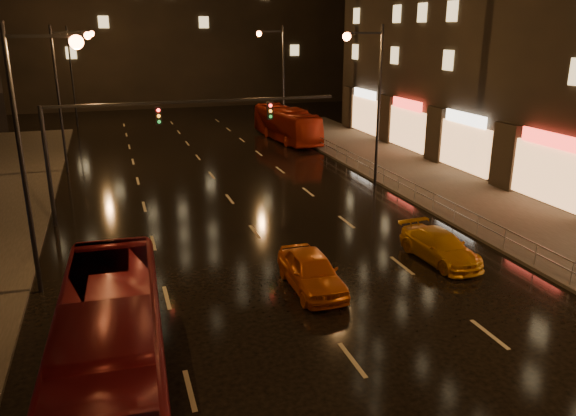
{
  "coord_description": "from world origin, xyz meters",
  "views": [
    {
      "loc": [
        -6.47,
        -9.73,
        9.75
      ],
      "look_at": [
        0.42,
        11.81,
        2.5
      ],
      "focal_mm": 35.0,
      "sensor_mm": 36.0,
      "label": 1
    }
  ],
  "objects_px": {
    "bus_red": "(111,359)",
    "taxi_near": "(312,271)",
    "taxi_far": "(440,247)",
    "bus_curb": "(286,124)"
  },
  "relations": [
    {
      "from": "bus_red",
      "to": "taxi_near",
      "type": "distance_m",
      "value": 9.25
    },
    {
      "from": "bus_curb",
      "to": "taxi_far",
      "type": "xyz_separation_m",
      "value": [
        -2.01,
        -28.64,
        -0.84
      ]
    },
    {
      "from": "bus_red",
      "to": "taxi_near",
      "type": "relative_size",
      "value": 2.59
    },
    {
      "from": "bus_curb",
      "to": "taxi_far",
      "type": "height_order",
      "value": "bus_curb"
    },
    {
      "from": "bus_red",
      "to": "taxi_far",
      "type": "bearing_deg",
      "value": 27.1
    },
    {
      "from": "taxi_far",
      "to": "taxi_near",
      "type": "bearing_deg",
      "value": -175.89
    },
    {
      "from": "bus_red",
      "to": "taxi_near",
      "type": "xyz_separation_m",
      "value": [
        7.5,
        5.35,
        -0.84
      ]
    },
    {
      "from": "bus_curb",
      "to": "taxi_far",
      "type": "distance_m",
      "value": 28.73
    },
    {
      "from": "bus_curb",
      "to": "taxi_near",
      "type": "distance_m",
      "value": 30.74
    },
    {
      "from": "taxi_near",
      "to": "taxi_far",
      "type": "xyz_separation_m",
      "value": [
        6.33,
        0.94,
        -0.1
      ]
    }
  ]
}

